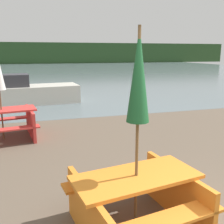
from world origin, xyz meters
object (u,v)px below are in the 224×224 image
at_px(picnic_table_orange, 136,197).
at_px(boat, 21,93).
at_px(umbrella_darkgreen, 139,78).
at_px(picnic_table_red, 2,122).

xyz_separation_m(picnic_table_orange, boat, (-1.72, 9.11, 0.05)).
distance_m(umbrella_darkgreen, boat, 9.38).
bearing_deg(boat, picnic_table_orange, -84.42).
bearing_deg(picnic_table_orange, boat, 100.67).
xyz_separation_m(picnic_table_red, umbrella_darkgreen, (1.98, -4.25, 1.46)).
relative_size(picnic_table_orange, umbrella_darkgreen, 0.70).
height_order(umbrella_darkgreen, boat, umbrella_darkgreen).
relative_size(picnic_table_orange, picnic_table_red, 0.95).
bearing_deg(umbrella_darkgreen, boat, 100.67).
bearing_deg(umbrella_darkgreen, picnic_table_red, 115.01).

